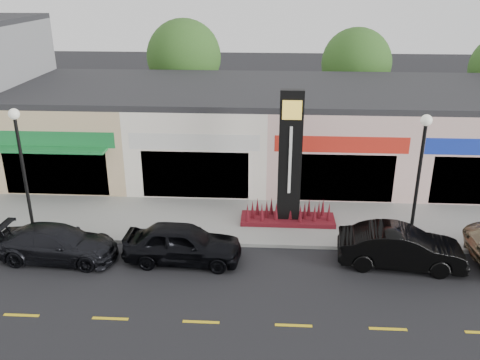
{
  "coord_description": "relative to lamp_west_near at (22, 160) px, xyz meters",
  "views": [
    {
      "loc": [
        2.07,
        -16.48,
        10.44
      ],
      "look_at": [
        0.86,
        4.0,
        2.2
      ],
      "focal_mm": 38.0,
      "sensor_mm": 36.0,
      "label": 1
    }
  ],
  "objects": [
    {
      "name": "car_black_sedan",
      "position": [
        6.81,
        -1.71,
        -2.69
      ],
      "size": [
        1.99,
        4.64,
        1.56
      ],
      "primitive_type": "imported",
      "rotation": [
        0.0,
        0.0,
        1.54
      ],
      "color": "black",
      "rests_on": "ground"
    },
    {
      "name": "pylon_sign",
      "position": [
        11.0,
        1.7,
        -1.2
      ],
      "size": [
        4.2,
        1.3,
        6.0
      ],
      "color": "#4E0D0D",
      "rests_on": "sidewalk"
    },
    {
      "name": "ground",
      "position": [
        8.0,
        -2.5,
        -3.48
      ],
      "size": [
        120.0,
        120.0,
        0.0
      ],
      "primitive_type": "plane",
      "color": "black",
      "rests_on": "ground"
    },
    {
      "name": "car_dark_sedan",
      "position": [
        1.84,
        -1.86,
        -2.79
      ],
      "size": [
        2.18,
        4.84,
        1.38
      ],
      "primitive_type": "imported",
      "rotation": [
        0.0,
        0.0,
        1.52
      ],
      "color": "black",
      "rests_on": "ground"
    },
    {
      "name": "shop_pink_w",
      "position": [
        13.5,
        8.97,
        -1.08
      ],
      "size": [
        7.0,
        10.01,
        4.8
      ],
      "color": "beige",
      "rests_on": "ground"
    },
    {
      "name": "tree_rear_mid",
      "position": [
        16.0,
        17.0,
        1.41
      ],
      "size": [
        4.8,
        4.8,
        7.29
      ],
      "color": "#382619",
      "rests_on": "ground"
    },
    {
      "name": "curb",
      "position": [
        8.0,
        -0.4,
        -3.4
      ],
      "size": [
        52.0,
        0.2,
        0.15
      ],
      "primitive_type": "cube",
      "color": "gray",
      "rests_on": "ground"
    },
    {
      "name": "tree_rear_west",
      "position": [
        4.0,
        17.0,
        1.74
      ],
      "size": [
        5.2,
        5.2,
        7.83
      ],
      "color": "#382619",
      "rests_on": "ground"
    },
    {
      "name": "lamp_west_near",
      "position": [
        0.0,
        0.0,
        0.0
      ],
      "size": [
        0.44,
        0.44,
        5.47
      ],
      "color": "black",
      "rests_on": "sidewalk"
    },
    {
      "name": "sidewalk",
      "position": [
        8.0,
        1.85,
        -3.4
      ],
      "size": [
        52.0,
        4.3,
        0.15
      ],
      "primitive_type": "cube",
      "color": "gray",
      "rests_on": "ground"
    },
    {
      "name": "shop_beige",
      "position": [
        -0.5,
        8.96,
        -1.08
      ],
      "size": [
        7.0,
        10.85,
        4.8
      ],
      "color": "tan",
      "rests_on": "ground"
    },
    {
      "name": "shop_pink_e",
      "position": [
        20.5,
        8.97,
        -1.08
      ],
      "size": [
        7.0,
        10.01,
        4.8
      ],
      "color": "beige",
      "rests_on": "ground"
    },
    {
      "name": "shop_cream",
      "position": [
        6.5,
        8.97,
        -1.08
      ],
      "size": [
        7.0,
        10.01,
        4.8
      ],
      "color": "white",
      "rests_on": "ground"
    },
    {
      "name": "lamp_east_near",
      "position": [
        16.0,
        0.0,
        0.0
      ],
      "size": [
        0.44,
        0.44,
        5.47
      ],
      "color": "black",
      "rests_on": "sidewalk"
    },
    {
      "name": "car_black_conv",
      "position": [
        15.22,
        -1.55,
        -2.69
      ],
      "size": [
        2.1,
        4.88,
        1.56
      ],
      "primitive_type": "imported",
      "rotation": [
        0.0,
        0.0,
        1.48
      ],
      "color": "black",
      "rests_on": "ground"
    }
  ]
}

